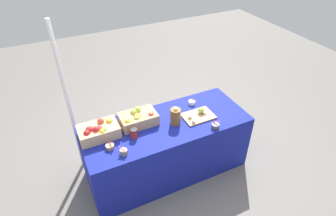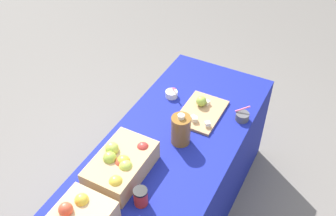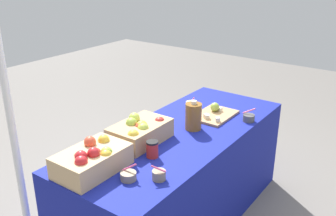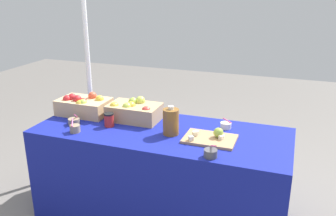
{
  "view_description": "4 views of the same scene",
  "coord_description": "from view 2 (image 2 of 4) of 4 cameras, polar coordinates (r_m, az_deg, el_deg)",
  "views": [
    {
      "loc": [
        -1.06,
        -2.24,
        2.75
      ],
      "look_at": [
        0.03,
        0.02,
        0.93
      ],
      "focal_mm": 30.32,
      "sensor_mm": 36.0,
      "label": 1
    },
    {
      "loc": [
        -1.39,
        -0.74,
        2.43
      ],
      "look_at": [
        0.15,
        0.07,
        0.92
      ],
      "focal_mm": 41.31,
      "sensor_mm": 36.0,
      "label": 2
    },
    {
      "loc": [
        -2.02,
        -1.35,
        1.88
      ],
      "look_at": [
        -0.06,
        0.07,
        0.92
      ],
      "focal_mm": 40.68,
      "sensor_mm": 36.0,
      "label": 3
    },
    {
      "loc": [
        0.9,
        -2.33,
        1.78
      ],
      "look_at": [
        0.03,
        0.07,
        0.89
      ],
      "focal_mm": 38.6,
      "sensor_mm": 36.0,
      "label": 4
    }
  ],
  "objects": [
    {
      "name": "table",
      "position": [
        2.6,
        -0.2,
        -11.59
      ],
      "size": [
        1.9,
        0.76,
        0.74
      ],
      "primitive_type": "cube",
      "color": "navy",
      "rests_on": "ground_plane"
    },
    {
      "name": "apple_crate_middle",
      "position": [
        2.15,
        -6.89,
        -8.29
      ],
      "size": [
        0.41,
        0.26,
        0.18
      ],
      "color": "tan",
      "rests_on": "table"
    },
    {
      "name": "cutting_board_front",
      "position": [
        2.54,
        4.96,
        -0.36
      ],
      "size": [
        0.36,
        0.25,
        0.09
      ],
      "color": "tan",
      "rests_on": "table"
    },
    {
      "name": "sample_bowl_mid",
      "position": [
        2.65,
        0.53,
        2.1
      ],
      "size": [
        0.09,
        0.08,
        0.1
      ],
      "color": "silver",
      "rests_on": "table"
    },
    {
      "name": "sample_bowl_extra",
      "position": [
        2.52,
        10.9,
        -1.22
      ],
      "size": [
        0.09,
        0.1,
        0.1
      ],
      "color": "#4C4C51",
      "rests_on": "table"
    },
    {
      "name": "cider_jug",
      "position": [
        2.29,
        1.9,
        -3.22
      ],
      "size": [
        0.12,
        0.12,
        0.21
      ],
      "color": "brown",
      "rests_on": "table"
    },
    {
      "name": "coffee_cup",
      "position": [
        2.03,
        -4.06,
        -12.93
      ],
      "size": [
        0.07,
        0.07,
        0.11
      ],
      "color": "red",
      "rests_on": "table"
    }
  ]
}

